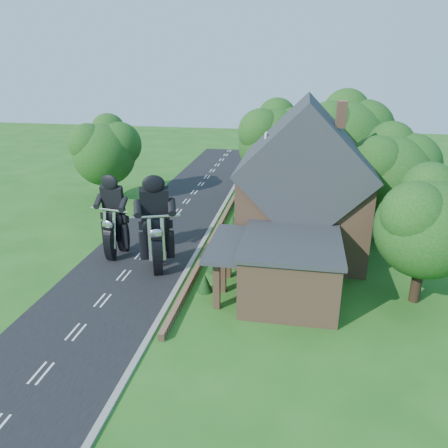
% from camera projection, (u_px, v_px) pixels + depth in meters
% --- Properties ---
extents(ground, '(120.00, 120.00, 0.00)m').
position_uv_depth(ground, '(124.00, 275.00, 26.66)').
color(ground, '#225A19').
rests_on(ground, ground).
extents(road, '(7.00, 80.00, 0.02)m').
position_uv_depth(road, '(124.00, 275.00, 26.65)').
color(road, black).
rests_on(road, ground).
extents(kerb, '(0.30, 80.00, 0.12)m').
position_uv_depth(kerb, '(182.00, 280.00, 26.03)').
color(kerb, gray).
rests_on(kerb, ground).
extents(garden_wall, '(0.30, 22.00, 0.40)m').
position_uv_depth(garden_wall, '(210.00, 245.00, 30.48)').
color(garden_wall, '#8D6448').
rests_on(garden_wall, ground).
extents(house, '(9.54, 8.64, 10.24)m').
position_uv_depth(house, '(303.00, 189.00, 28.90)').
color(house, '#8D6448').
rests_on(house, ground).
extents(annex, '(7.05, 5.94, 3.44)m').
position_uv_depth(annex, '(287.00, 268.00, 23.67)').
color(annex, '#8D6448').
rests_on(annex, ground).
extents(tree_annex_side, '(5.64, 5.20, 7.48)m').
position_uv_depth(tree_annex_side, '(434.00, 220.00, 22.26)').
color(tree_annex_side, black).
rests_on(tree_annex_side, ground).
extents(tree_house_right, '(6.51, 6.00, 8.40)m').
position_uv_depth(tree_house_right, '(395.00, 171.00, 30.00)').
color(tree_house_right, black).
rests_on(tree_house_right, ground).
extents(tree_behind_house, '(7.81, 7.20, 10.08)m').
position_uv_depth(tree_behind_house, '(350.00, 136.00, 36.95)').
color(tree_behind_house, black).
rests_on(tree_behind_house, ground).
extents(tree_behind_left, '(6.94, 6.40, 9.16)m').
position_uv_depth(tree_behind_left, '(279.00, 138.00, 39.03)').
color(tree_behind_left, black).
rests_on(tree_behind_left, ground).
extents(tree_far_road, '(6.08, 5.60, 7.84)m').
position_uv_depth(tree_far_road, '(108.00, 149.00, 39.05)').
color(tree_far_road, black).
rests_on(tree_far_road, ground).
extents(shrub_a, '(0.90, 0.90, 1.10)m').
position_uv_depth(shrub_a, '(205.00, 283.00, 24.67)').
color(shrub_a, '#103311').
rests_on(shrub_a, ground).
extents(shrub_b, '(0.90, 0.90, 1.10)m').
position_uv_depth(shrub_b, '(214.00, 263.00, 26.97)').
color(shrub_b, '#103311').
rests_on(shrub_b, ground).
extents(shrub_c, '(0.90, 0.90, 1.10)m').
position_uv_depth(shrub_c, '(221.00, 247.00, 29.27)').
color(shrub_c, '#103311').
rests_on(shrub_c, ground).
extents(shrub_d, '(0.90, 0.90, 1.10)m').
position_uv_depth(shrub_d, '(233.00, 222.00, 33.87)').
color(shrub_d, '#103311').
rests_on(shrub_d, ground).
extents(shrub_e, '(0.90, 0.90, 1.10)m').
position_uv_depth(shrub_e, '(237.00, 211.00, 36.17)').
color(shrub_e, '#103311').
rests_on(shrub_e, ground).
extents(shrub_f, '(0.90, 0.90, 1.10)m').
position_uv_depth(shrub_f, '(242.00, 202.00, 38.47)').
color(shrub_f, '#103311').
rests_on(shrub_f, ground).
extents(motorcycle_lead, '(1.12, 2.03, 1.84)m').
position_uv_depth(motorcycle_lead, '(158.00, 256.00, 27.14)').
color(motorcycle_lead, black).
rests_on(motorcycle_lead, ground).
extents(motorcycle_follow, '(0.75, 1.87, 1.69)m').
position_uv_depth(motorcycle_follow, '(117.00, 244.00, 29.00)').
color(motorcycle_follow, black).
rests_on(motorcycle_follow, ground).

